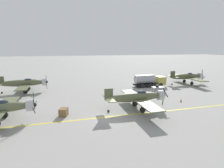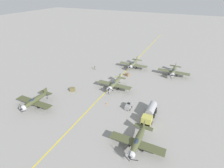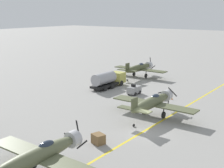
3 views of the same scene
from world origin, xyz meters
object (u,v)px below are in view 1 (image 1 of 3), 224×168
Objects in this scene: airplane_near_left at (24,83)px; airplane_far_left at (187,77)px; supply_crate_by_tanker at (64,112)px; fuel_tanker at (150,81)px; traffic_cone at (181,100)px; airplane_mid_center at (137,97)px; tow_tractor at (158,89)px.

airplane_near_left is 1.00× the size of airplane_far_left.
airplane_near_left is at bearing -153.39° from supply_crate_by_tanker.
supply_crate_by_tanker is (14.35, -20.77, -0.97)m from fuel_tanker.
supply_crate_by_tanker is (14.53, -31.86, -1.47)m from airplane_far_left.
airplane_near_left is at bearing -117.62° from traffic_cone.
airplane_near_left is at bearing -122.10° from airplane_mid_center.
airplane_far_left reaches higher than airplane_mid_center.
tow_tractor is at bearing 70.27° from airplane_near_left.
tow_tractor is 6.65m from traffic_cone.
fuel_tanker is 14.55× the size of traffic_cone.
airplane_far_left is at bearing 134.27° from airplane_mid_center.
traffic_cone is at bearing -37.67° from airplane_far_left.
airplane_mid_center reaches higher than tow_tractor.
airplane_near_left is 18.19m from supply_crate_by_tanker.
airplane_near_left is 32.18m from traffic_cone.
airplane_far_left is 21.82× the size of traffic_cone.
supply_crate_by_tanker is at bearing 23.68° from airplane_near_left.
tow_tractor is (6.47, -1.30, -0.72)m from fuel_tanker.
airplane_far_left is 9.26× the size of supply_crate_by_tanker.
fuel_tanker reaches higher than supply_crate_by_tanker.
airplane_far_left reaches higher than tow_tractor.
airplane_far_left is at bearing 114.51° from supply_crate_by_tanker.
traffic_cone is at bearing 93.69° from supply_crate_by_tanker.
tow_tractor is at bearing -11.35° from fuel_tanker.
airplane_near_left is at bearing -89.03° from airplane_far_left.
airplane_near_left is 4.62× the size of tow_tractor.
airplane_far_left is 4.62× the size of tow_tractor.
tow_tractor is (-8.23, 8.42, -1.22)m from airplane_mid_center.
airplane_mid_center is 25.58m from airplane_far_left.
tow_tractor is at bearing 112.03° from supply_crate_by_tanker.
airplane_near_left reaches higher than supply_crate_by_tanker.
traffic_cone is (-1.66, 9.30, -1.74)m from airplane_mid_center.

